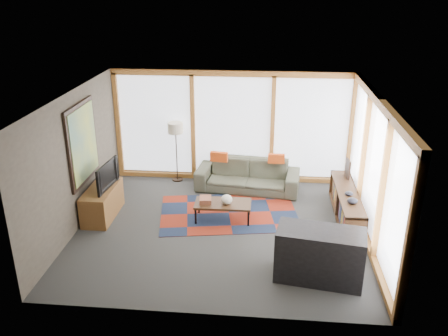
# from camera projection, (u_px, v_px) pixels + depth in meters

# --- Properties ---
(ground) EXTENTS (5.50, 5.50, 0.00)m
(ground) POSITION_uv_depth(u_px,v_px,m) (222.00, 229.00, 9.12)
(ground) COLOR #302F2D
(ground) RESTS_ON ground
(room_envelope) EXTENTS (5.52, 5.02, 2.62)m
(room_envelope) POSITION_uv_depth(u_px,v_px,m) (251.00, 144.00, 9.02)
(room_envelope) COLOR #3E362E
(room_envelope) RESTS_ON ground
(rug) EXTENTS (3.02, 2.20, 0.01)m
(rug) POSITION_uv_depth(u_px,v_px,m) (229.00, 213.00, 9.72)
(rug) COLOR maroon
(rug) RESTS_ON ground
(sofa) EXTENTS (2.38, 1.14, 0.67)m
(sofa) POSITION_uv_depth(u_px,v_px,m) (248.00, 176.00, 10.69)
(sofa) COLOR #37392B
(sofa) RESTS_ON ground
(pillow_left) EXTENTS (0.40, 0.17, 0.21)m
(pillow_left) POSITION_uv_depth(u_px,v_px,m) (219.00, 157.00, 10.56)
(pillow_left) COLOR #C64412
(pillow_left) RESTS_ON sofa
(pillow_right) EXTENTS (0.37, 0.12, 0.20)m
(pillow_right) POSITION_uv_depth(u_px,v_px,m) (276.00, 159.00, 10.47)
(pillow_right) COLOR #C64412
(pillow_right) RESTS_ON sofa
(floor_lamp) EXTENTS (0.36, 0.36, 1.42)m
(floor_lamp) POSITION_uv_depth(u_px,v_px,m) (176.00, 152.00, 11.04)
(floor_lamp) COLOR #302116
(floor_lamp) RESTS_ON ground
(coffee_table) EXTENTS (1.11, 0.57, 0.37)m
(coffee_table) POSITION_uv_depth(u_px,v_px,m) (223.00, 211.00, 9.40)
(coffee_table) COLOR black
(coffee_table) RESTS_ON ground
(book_stack) EXTENTS (0.26, 0.31, 0.10)m
(book_stack) POSITION_uv_depth(u_px,v_px,m) (205.00, 200.00, 9.34)
(book_stack) COLOR brown
(book_stack) RESTS_ON coffee_table
(vase) EXTENTS (0.23, 0.23, 0.19)m
(vase) POSITION_uv_depth(u_px,v_px,m) (227.00, 200.00, 9.24)
(vase) COLOR beige
(vase) RESTS_ON coffee_table
(bookshelf) EXTENTS (0.41, 2.24, 0.56)m
(bookshelf) POSITION_uv_depth(u_px,v_px,m) (346.00, 205.00, 9.46)
(bookshelf) COLOR black
(bookshelf) RESTS_ON ground
(bowl_a) EXTENTS (0.23, 0.23, 0.10)m
(bowl_a) POSITION_uv_depth(u_px,v_px,m) (352.00, 201.00, 8.87)
(bowl_a) COLOR black
(bowl_a) RESTS_ON bookshelf
(bowl_b) EXTENTS (0.16, 0.16, 0.08)m
(bowl_b) POSITION_uv_depth(u_px,v_px,m) (349.00, 194.00, 9.18)
(bowl_b) COLOR black
(bowl_b) RESTS_ON bookshelf
(shelf_picture) EXTENTS (0.07, 0.31, 0.40)m
(shelf_picture) POSITION_uv_depth(u_px,v_px,m) (348.00, 169.00, 9.94)
(shelf_picture) COLOR black
(shelf_picture) RESTS_ON bookshelf
(tv_console) EXTENTS (0.51, 1.23, 0.61)m
(tv_console) POSITION_uv_depth(u_px,v_px,m) (102.00, 202.00, 9.50)
(tv_console) COLOR brown
(tv_console) RESTS_ON ground
(television) EXTENTS (0.22, 0.93, 0.53)m
(television) POSITION_uv_depth(u_px,v_px,m) (103.00, 175.00, 9.32)
(television) COLOR black
(television) RESTS_ON tv_console
(bar_counter) EXTENTS (1.44, 0.85, 0.86)m
(bar_counter) POSITION_uv_depth(u_px,v_px,m) (320.00, 255.00, 7.47)
(bar_counter) COLOR black
(bar_counter) RESTS_ON ground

